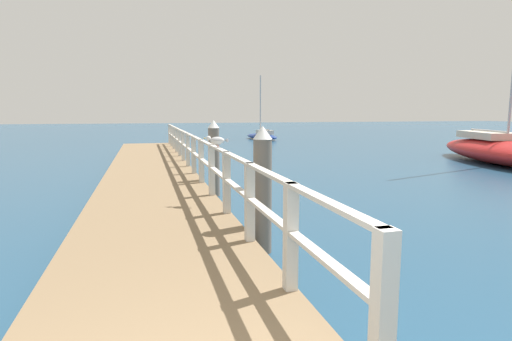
{
  "coord_description": "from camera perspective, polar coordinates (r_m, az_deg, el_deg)",
  "views": [
    {
      "loc": [
        -0.15,
        -1.2,
        2.16
      ],
      "look_at": [
        2.16,
        7.25,
        0.9
      ],
      "focal_mm": 28.71,
      "sensor_mm": 36.0,
      "label": 1
    }
  ],
  "objects": [
    {
      "name": "dock_piling_far",
      "position": [
        10.54,
        -5.88,
        1.75
      ],
      "size": [
        0.29,
        0.29,
        1.95
      ],
      "color": "#6B6056",
      "rests_on": "ground_plane"
    },
    {
      "name": "pier_deck",
      "position": [
        12.46,
        -14.4,
        -1.04
      ],
      "size": [
        2.51,
        22.23,
        0.43
      ],
      "primitive_type": "cube",
      "color": "#846B4C",
      "rests_on": "ground_plane"
    },
    {
      "name": "dock_piling_near",
      "position": [
        6.22,
        0.91,
        -2.68
      ],
      "size": [
        0.29,
        0.29,
        1.95
      ],
      "color": "#6B6056",
      "rests_on": "ground_plane"
    },
    {
      "name": "pier_railing",
      "position": [
        12.43,
        -9.11,
        3.13
      ],
      "size": [
        0.12,
        20.75,
        1.06
      ],
      "color": "beige",
      "rests_on": "pier_deck"
    },
    {
      "name": "boat_1",
      "position": [
        32.28,
        0.84,
        4.89
      ],
      "size": [
        2.19,
        4.52,
        4.97
      ],
      "rotation": [
        0.0,
        0.0,
        0.19
      ],
      "color": "navy",
      "rests_on": "ground_plane"
    },
    {
      "name": "boat_0",
      "position": [
        20.12,
        30.83,
        2.45
      ],
      "size": [
        4.74,
        8.67,
        10.93
      ],
      "rotation": [
        0.0,
        0.0,
        2.86
      ],
      "color": "red",
      "rests_on": "ground_plane"
    },
    {
      "name": "seagull_foreground",
      "position": [
        7.75,
        -5.47,
        4.22
      ],
      "size": [
        0.44,
        0.27,
        0.21
      ],
      "rotation": [
        0.0,
        0.0,
        1.06
      ],
      "color": "white",
      "rests_on": "pier_railing"
    }
  ]
}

